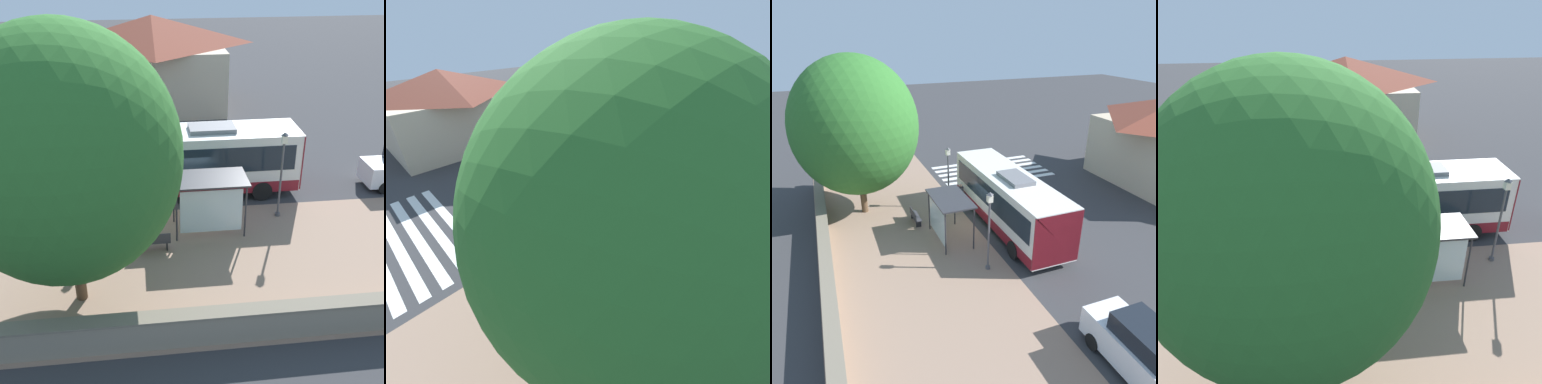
% 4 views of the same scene
% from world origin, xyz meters
% --- Properties ---
extents(ground_plane, '(120.00, 120.00, 0.00)m').
position_xyz_m(ground_plane, '(0.00, 0.00, 0.00)').
color(ground_plane, '#353538').
rests_on(ground_plane, ground).
extents(sidewalk_plaza, '(9.00, 44.00, 0.02)m').
position_xyz_m(sidewalk_plaza, '(-4.50, 0.00, 0.01)').
color(sidewalk_plaza, '#937560').
rests_on(sidewalk_plaza, ground).
extents(crosswalk_stripes, '(9.00, 5.25, 0.01)m').
position_xyz_m(crosswalk_stripes, '(5.00, 8.18, 0.00)').
color(crosswalk_stripes, silver).
rests_on(crosswalk_stripes, ground).
extents(background_building, '(8.22, 10.80, 6.70)m').
position_xyz_m(background_building, '(16.30, 0.73, 3.45)').
color(background_building, '#C6B293').
rests_on(background_building, ground).
extents(bus, '(2.71, 10.17, 3.56)m').
position_xyz_m(bus, '(1.77, -0.76, 1.84)').
color(bus, silver).
rests_on(bus, ground).
extents(bus_shelter, '(1.89, 3.27, 2.58)m').
position_xyz_m(bus_shelter, '(-2.02, -0.84, 2.16)').
color(bus_shelter, '#2D2D33').
rests_on(bus_shelter, ground).
extents(pedestrian, '(0.34, 0.22, 1.68)m').
position_xyz_m(pedestrian, '(0.16, 2.82, 0.98)').
color(pedestrian, '#2D3347').
rests_on(pedestrian, ground).
extents(bench, '(0.40, 1.51, 0.88)m').
position_xyz_m(bench, '(-3.26, 1.72, 0.47)').
color(bench, '#333338').
rests_on(bench, ground).
extents(street_lamp_near, '(0.28, 0.28, 4.16)m').
position_xyz_m(street_lamp_near, '(-0.60, 3.05, 2.47)').
color(street_lamp_near, '#4C4C51').
rests_on(street_lamp_near, ground).
extents(street_lamp_far, '(0.28, 0.28, 4.20)m').
position_xyz_m(street_lamp_far, '(-1.09, -4.25, 2.49)').
color(street_lamp_far, '#4C4C51').
rests_on(street_lamp_far, ground).
extents(shade_tree, '(7.53, 7.53, 9.81)m').
position_xyz_m(shade_tree, '(-5.92, 4.42, 5.66)').
color(shade_tree, brown).
rests_on(shade_tree, ground).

